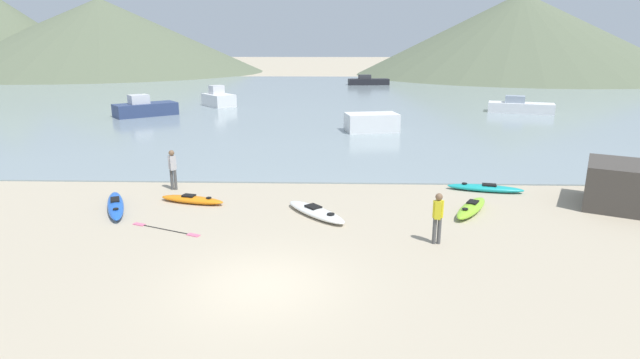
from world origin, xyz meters
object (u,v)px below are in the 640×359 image
(moored_boat_1, at_px, (145,108))
(moored_boat_3, at_px, (372,122))
(moored_boat_0, at_px, (368,81))
(moored_boat_4, at_px, (520,107))
(kayak_on_sand_2, at_px, (192,200))
(kayak_on_sand_4, at_px, (116,205))
(kayak_on_sand_0, at_px, (316,212))
(kayak_on_sand_1, at_px, (471,208))
(person_near_foreground, at_px, (438,215))
(person_near_waterline, at_px, (173,167))
(moored_boat_2, at_px, (219,99))
(shoreline_rock, at_px, (628,186))
(loose_paddle, at_px, (166,230))
(kayak_on_sand_3, at_px, (485,188))

(moored_boat_1, distance_m, moored_boat_3, 19.87)
(moored_boat_0, relative_size, moored_boat_4, 1.04)
(kayak_on_sand_2, height_order, moored_boat_4, moored_boat_4)
(kayak_on_sand_4, bearing_deg, kayak_on_sand_0, -3.69)
(kayak_on_sand_2, bearing_deg, moored_boat_3, 63.26)
(kayak_on_sand_0, distance_m, moored_boat_1, 28.92)
(kayak_on_sand_1, height_order, moored_boat_4, moored_boat_4)
(kayak_on_sand_2, relative_size, person_near_foreground, 1.67)
(person_near_foreground, relative_size, moored_boat_1, 0.32)
(kayak_on_sand_1, relative_size, person_near_waterline, 1.57)
(kayak_on_sand_1, relative_size, person_near_foreground, 1.64)
(moored_boat_1, distance_m, moored_boat_2, 8.21)
(kayak_on_sand_2, xyz_separation_m, shoreline_rock, (16.66, -0.07, 0.71))
(person_near_foreground, distance_m, loose_paddle, 8.96)
(kayak_on_sand_0, distance_m, kayak_on_sand_1, 5.75)
(kayak_on_sand_0, relative_size, moored_boat_2, 0.74)
(kayak_on_sand_2, relative_size, moored_boat_0, 0.46)
(kayak_on_sand_2, distance_m, moored_boat_1, 25.42)
(moored_boat_1, relative_size, moored_boat_2, 1.35)
(kayak_on_sand_0, bearing_deg, moored_boat_1, 122.09)
(person_near_waterline, relative_size, moored_boat_3, 0.44)
(kayak_on_sand_0, xyz_separation_m, kayak_on_sand_3, (7.04, 3.28, -0.01))
(kayak_on_sand_1, relative_size, moored_boat_4, 0.47)
(loose_paddle, bearing_deg, moored_boat_2, 99.76)
(kayak_on_sand_2, bearing_deg, moored_boat_1, 114.29)
(kayak_on_sand_4, bearing_deg, person_near_waterline, 62.21)
(kayak_on_sand_1, bearing_deg, kayak_on_sand_4, -179.90)
(kayak_on_sand_2, xyz_separation_m, moored_boat_1, (-10.45, 23.16, 0.55))
(moored_boat_3, height_order, moored_boat_4, moored_boat_4)
(kayak_on_sand_3, height_order, person_near_waterline, person_near_waterline)
(kayak_on_sand_1, bearing_deg, kayak_on_sand_0, -174.89)
(kayak_on_sand_2, height_order, kayak_on_sand_4, kayak_on_sand_4)
(kayak_on_sand_2, height_order, loose_paddle, kayak_on_sand_2)
(person_near_waterline, height_order, moored_boat_4, person_near_waterline)
(person_near_waterline, distance_m, moored_boat_0, 54.63)
(moored_boat_3, bearing_deg, person_near_foreground, -88.16)
(kayak_on_sand_1, bearing_deg, moored_boat_1, 131.32)
(kayak_on_sand_1, relative_size, kayak_on_sand_4, 0.78)
(kayak_on_sand_0, distance_m, kayak_on_sand_3, 7.77)
(loose_paddle, bearing_deg, kayak_on_sand_2, 88.22)
(kayak_on_sand_1, height_order, kayak_on_sand_2, kayak_on_sand_1)
(person_near_waterline, bearing_deg, moored_boat_2, 99.02)
(moored_boat_2, bearing_deg, person_near_foreground, -66.71)
(kayak_on_sand_1, distance_m, kayak_on_sand_3, 3.06)
(kayak_on_sand_3, distance_m, shoreline_rock, 5.17)
(kayak_on_sand_4, height_order, moored_boat_1, moored_boat_1)
(moored_boat_2, relative_size, moored_boat_4, 0.67)
(kayak_on_sand_0, bearing_deg, moored_boat_3, 79.54)
(kayak_on_sand_4, xyz_separation_m, moored_boat_1, (-7.79, 24.01, 0.52))
(kayak_on_sand_1, distance_m, person_near_foreground, 3.61)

